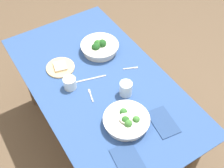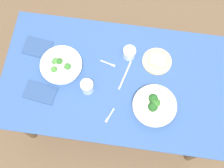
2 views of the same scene
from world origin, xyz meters
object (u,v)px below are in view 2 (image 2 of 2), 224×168
object	(u,v)px
fork_by_far_bowl	(109,64)
napkin_folded_lower	(40,92)
water_glass_side	(129,53)
broccoli_bowl_far	(61,66)
table_knife_left	(125,75)
bread_side_plate	(157,61)
napkin_folded_upper	(37,47)
water_glass_center	(87,87)
broccoli_bowl_near	(154,106)
fork_by_near_bowl	(109,116)

from	to	relation	value
fork_by_far_bowl	napkin_folded_lower	xyz separation A→B (m)	(-0.40, -0.26, 0.00)
napkin_folded_lower	water_glass_side	bearing A→B (deg)	32.43
broccoli_bowl_far	table_knife_left	bearing A→B (deg)	0.64
fork_by_far_bowl	bread_side_plate	bearing A→B (deg)	25.48
table_knife_left	napkin_folded_upper	world-z (taller)	napkin_folded_upper
bread_side_plate	water_glass_side	size ratio (longest dim) A/B	2.33
fork_by_far_bowl	water_glass_side	bearing A→B (deg)	46.49
broccoli_bowl_far	water_glass_side	size ratio (longest dim) A/B	3.27
bread_side_plate	water_glass_center	size ratio (longest dim) A/B	2.03
napkin_folded_upper	bread_side_plate	bearing A→B (deg)	0.56
broccoli_bowl_near	napkin_folded_upper	distance (m)	0.87
broccoli_bowl_near	water_glass_center	size ratio (longest dim) A/B	2.85
broccoli_bowl_near	table_knife_left	xyz separation A→B (m)	(-0.20, 0.19, -0.04)
bread_side_plate	fork_by_far_bowl	bearing A→B (deg)	-169.39
broccoli_bowl_far	water_glass_side	bearing A→B (deg)	19.23
water_glass_center	water_glass_side	distance (m)	0.36
water_glass_center	fork_by_far_bowl	world-z (taller)	water_glass_center
broccoli_bowl_near	water_glass_center	world-z (taller)	broccoli_bowl_near
water_glass_center	broccoli_bowl_near	bearing A→B (deg)	-8.31
napkin_folded_upper	water_glass_side	bearing A→B (deg)	2.51
napkin_folded_upper	fork_by_near_bowl	bearing A→B (deg)	-36.26
broccoli_bowl_far	napkin_folded_lower	world-z (taller)	broccoli_bowl_far
broccoli_bowl_far	water_glass_center	bearing A→B (deg)	-32.82
table_knife_left	napkin_folded_lower	bearing A→B (deg)	-54.96
broccoli_bowl_near	table_knife_left	world-z (taller)	broccoli_bowl_near
broccoli_bowl_far	napkin_folded_upper	bearing A→B (deg)	147.77
water_glass_side	table_knife_left	world-z (taller)	water_glass_side
napkin_folded_upper	napkin_folded_lower	bearing A→B (deg)	-74.20
fork_by_near_bowl	napkin_folded_lower	distance (m)	0.47
fork_by_far_bowl	napkin_folded_upper	size ratio (longest dim) A/B	0.57
broccoli_bowl_near	bread_side_plate	xyz separation A→B (m)	(-0.01, 0.32, -0.03)
broccoli_bowl_far	table_knife_left	distance (m)	0.42
broccoli_bowl_far	napkin_folded_lower	distance (m)	0.22
fork_by_near_bowl	table_knife_left	xyz separation A→B (m)	(0.06, 0.29, -0.00)
fork_by_near_bowl	water_glass_center	bearing A→B (deg)	-111.12
bread_side_plate	fork_by_far_bowl	size ratio (longest dim) A/B	1.85
broccoli_bowl_near	bread_side_plate	distance (m)	0.32
bread_side_plate	napkin_folded_upper	size ratio (longest dim) A/B	1.04
bread_side_plate	fork_by_far_bowl	distance (m)	0.32
fork_by_near_bowl	napkin_folded_lower	bearing A→B (deg)	-78.51
napkin_folded_lower	water_glass_center	bearing A→B (deg)	12.22
water_glass_center	water_glass_side	world-z (taller)	water_glass_center
water_glass_side	bread_side_plate	bearing A→B (deg)	-5.83
broccoli_bowl_near	napkin_folded_upper	world-z (taller)	broccoli_bowl_near
bread_side_plate	napkin_folded_lower	size ratio (longest dim) A/B	0.95
broccoli_bowl_far	bread_side_plate	xyz separation A→B (m)	(0.61, 0.13, -0.02)
broccoli_bowl_far	fork_by_far_bowl	distance (m)	0.31
water_glass_side	broccoli_bowl_near	bearing A→B (deg)	-59.85
broccoli_bowl_far	water_glass_side	xyz separation A→B (m)	(0.43, 0.15, 0.01)
water_glass_side	napkin_folded_upper	xyz separation A→B (m)	(-0.62, -0.03, -0.04)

